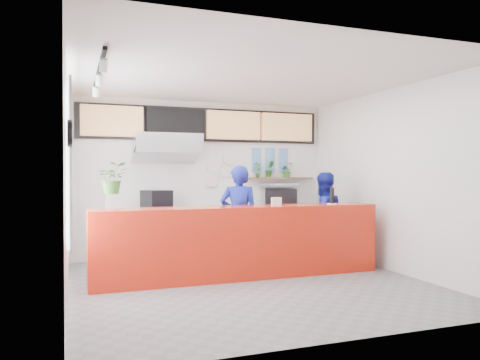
{
  "coord_description": "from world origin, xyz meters",
  "views": [
    {
      "loc": [
        -2.44,
        -6.35,
        1.62
      ],
      "look_at": [
        0.1,
        0.7,
        1.5
      ],
      "focal_mm": 35.0,
      "sensor_mm": 36.0,
      "label": 1
    }
  ],
  "objects": [
    {
      "name": "soffit",
      "position": [
        0.0,
        2.46,
        2.55
      ],
      "size": [
        4.8,
        0.04,
        0.65
      ],
      "primitive_type": "cube",
      "color": "black",
      "rests_on": "wall_back"
    },
    {
      "name": "cream_band",
      "position": [
        0.0,
        2.49,
        2.6
      ],
      "size": [
        5.0,
        0.02,
        0.8
      ],
      "primitive_type": "cube",
      "color": "beige",
      "rests_on": "wall_back"
    },
    {
      "name": "wall_clock_face",
      "position": [
        -2.43,
        -0.9,
        2.05
      ],
      "size": [
        0.02,
        0.26,
        0.26
      ],
      "primitive_type": "cylinder",
      "rotation": [
        0.0,
        1.57,
        0.0
      ],
      "color": "white",
      "rests_on": "wall_left"
    },
    {
      "name": "pepper_mill",
      "position": [
        1.58,
        0.34,
        1.24
      ],
      "size": [
        0.08,
        0.08,
        0.26
      ],
      "primitive_type": "cylinder",
      "rotation": [
        0.0,
        0.0,
        0.41
      ],
      "color": "black",
      "rests_on": "white_plate"
    },
    {
      "name": "photo_frame_f",
      "position": [
        1.7,
        2.48,
        1.75
      ],
      "size": [
        0.2,
        0.02,
        0.25
      ],
      "primitive_type": "cube",
      "color": "#598CBF",
      "rests_on": "wall_back"
    },
    {
      "name": "window_frame",
      "position": [
        -2.45,
        0.3,
        1.7
      ],
      "size": [
        0.03,
        2.3,
        2.0
      ],
      "primitive_type": "cube",
      "color": "#B2B5BA",
      "rests_on": "wall_left"
    },
    {
      "name": "dec_plate_d",
      "position": [
        0.5,
        2.47,
        1.9
      ],
      "size": [
        0.24,
        0.03,
        0.24
      ],
      "primitive_type": "cylinder",
      "rotation": [
        1.57,
        0.0,
        0.0
      ],
      "color": "silver",
      "rests_on": "wall_back"
    },
    {
      "name": "staff_center",
      "position": [
        0.16,
        0.9,
        0.87
      ],
      "size": [
        0.75,
        0.64,
        1.74
      ],
      "primitive_type": "imported",
      "rotation": [
        0.0,
        0.0,
        2.72
      ],
      "color": "navy",
      "rests_on": "ground"
    },
    {
      "name": "staff_right",
      "position": [
        1.77,
        0.97,
        0.81
      ],
      "size": [
        0.81,
        0.65,
        1.62
      ],
      "primitive_type": "imported",
      "rotation": [
        0.0,
        0.0,
        3.18
      ],
      "color": "navy",
      "rests_on": "ground"
    },
    {
      "name": "wall_back",
      "position": [
        0.0,
        2.5,
        1.5
      ],
      "size": [
        5.0,
        0.0,
        5.0
      ],
      "primitive_type": "plane",
      "rotation": [
        1.57,
        0.0,
        0.0
      ],
      "color": "white",
      "rests_on": "ground"
    },
    {
      "name": "white_plate",
      "position": [
        1.58,
        0.34,
        1.11
      ],
      "size": [
        0.22,
        0.22,
        0.01
      ],
      "primitive_type": "cylinder",
      "rotation": [
        0.0,
        0.0,
        0.31
      ],
      "color": "silver",
      "rests_on": "service_counter"
    },
    {
      "name": "extraction_hood",
      "position": [
        -0.8,
        2.15,
        2.15
      ],
      "size": [
        1.2,
        0.7,
        0.35
      ],
      "primitive_type": "cube",
      "color": "#B2B5BA",
      "rests_on": "ceiling"
    },
    {
      "name": "menu_board_far_right",
      "position": [
        1.73,
        2.38,
        2.55
      ],
      "size": [
        1.1,
        0.1,
        0.55
      ],
      "primitive_type": "cube",
      "color": "tan",
      "rests_on": "wall_back"
    },
    {
      "name": "herb_a",
      "position": [
        1.09,
        2.4,
        1.68
      ],
      "size": [
        0.2,
        0.17,
        0.33
      ],
      "primitive_type": "imported",
      "rotation": [
        0.0,
        0.0,
        0.35
      ],
      "color": "#2B5F21",
      "rests_on": "herb_shelf"
    },
    {
      "name": "prep_bench",
      "position": [
        -0.8,
        2.2,
        0.45
      ],
      "size": [
        1.8,
        0.6,
        0.9
      ],
      "primitive_type": "cube",
      "color": "#B2B5BA",
      "rests_on": "ground"
    },
    {
      "name": "dec_plate_a",
      "position": [
        0.15,
        2.47,
        1.75
      ],
      "size": [
        0.24,
        0.03,
        0.24
      ],
      "primitive_type": "cylinder",
      "rotation": [
        1.57,
        0.0,
        0.0
      ],
      "color": "silver",
      "rests_on": "wall_back"
    },
    {
      "name": "service_counter",
      "position": [
        0.0,
        0.4,
        0.55
      ],
      "size": [
        4.5,
        0.6,
        1.1
      ],
      "primitive_type": "cube",
      "color": "red",
      "rests_on": "ground"
    },
    {
      "name": "window_pane",
      "position": [
        -2.47,
        0.3,
        1.7
      ],
      "size": [
        0.04,
        2.2,
        1.9
      ],
      "primitive_type": "cube",
      "color": "silver",
      "rests_on": "wall_left"
    },
    {
      "name": "dec_plate_c",
      "position": [
        0.15,
        2.47,
        1.45
      ],
      "size": [
        0.24,
        0.03,
        0.24
      ],
      "primitive_type": "cylinder",
      "rotation": [
        1.57,
        0.0,
        0.0
      ],
      "color": "silver",
      "rests_on": "wall_back"
    },
    {
      "name": "photo_frame_b",
      "position": [
        1.4,
        2.48,
        2.0
      ],
      "size": [
        0.2,
        0.02,
        0.25
      ],
      "primitive_type": "cube",
      "color": "#598CBF",
      "rests_on": "wall_back"
    },
    {
      "name": "glass_vase",
      "position": [
        -1.9,
        0.36,
        1.23
      ],
      "size": [
        0.25,
        0.25,
        0.25
      ],
      "primitive_type": "cylinder",
      "rotation": [
        0.0,
        0.0,
        0.23
      ],
      "color": "silver",
      "rests_on": "service_counter"
    },
    {
      "name": "track_rail",
      "position": [
        -2.1,
        0.0,
        2.94
      ],
      "size": [
        0.05,
        2.4,
        0.04
      ],
      "primitive_type": "cube",
      "color": "black",
      "rests_on": "ceiling"
    },
    {
      "name": "menu_board_far_left",
      "position": [
        -1.75,
        2.38,
        2.55
      ],
      "size": [
        1.1,
        0.1,
        0.55
      ],
      "primitive_type": "cube",
      "color": "tan",
      "rests_on": "wall_back"
    },
    {
      "name": "wall_left",
      "position": [
        -2.5,
        0.0,
        1.5
      ],
      "size": [
        0.0,
        5.0,
        5.0
      ],
      "primitive_type": "plane",
      "rotation": [
        1.57,
        0.0,
        1.57
      ],
      "color": "white",
      "rests_on": "ground"
    },
    {
      "name": "napkin_holder",
      "position": [
        0.58,
        0.35,
        1.16
      ],
      "size": [
        0.16,
        0.11,
        0.13
      ],
      "primitive_type": "cube",
      "rotation": [
        0.0,
        0.0,
        -0.13
      ],
      "color": "silver",
      "rests_on": "service_counter"
    },
    {
      "name": "photo_frame_e",
      "position": [
        1.4,
        2.48,
        1.75
      ],
      "size": [
        0.2,
        0.02,
        0.25
      ],
      "primitive_type": "cube",
      "color": "#598CBF",
      "rests_on": "wall_back"
    },
    {
      "name": "espresso_machine",
      "position": [
        1.51,
        2.2,
        1.1
      ],
      "size": [
        0.73,
        0.63,
        0.4
      ],
      "primitive_type": "cube",
      "rotation": [
        0.0,
        0.0,
        -0.36
      ],
      "color": "black",
      "rests_on": "right_bench"
    },
    {
      "name": "menu_board_mid_right",
      "position": [
        0.57,
        2.38,
        2.55
      ],
      "size": [
        1.1,
        0.1,
        0.55
      ],
      "primitive_type": "cube",
      "color": "tan",
      "rests_on": "wall_back"
    },
    {
      "name": "right_bench",
      "position": [
        1.5,
        2.2,
        0.45
      ],
      "size": [
        1.8,
        0.6,
        0.9
      ],
      "primitive_type": "cube",
      "color": "#B2B5BA",
      "rests_on": "ground"
    },
    {
      "name": "herb_c",
      "position": [
        1.74,
        2.4,
        1.67
      ],
      "size": [
        0.32,
        0.3,
        0.29
      ],
      "primitive_type": "imported",
      "rotation": [
        0.0,
        0.0,
        0.32
      ],
      "color": "#2B5F21",
      "rests_on": "herb_shelf"
    },
    {
      "name": "dec_plate_b",
      "position": [
        0.45,
        2.47,
        1.65
      ],
      "size": [
        0.24,
        0.03,
        0.24
      ],
      "primitive_type": "cylinder",
      "rotation": [
        1.57,
        0.0,
        0.0
      ],
      "color": "silver",
      "rests_on": "wall_back"
    },
    {
      "name": "hood_lip",
      "position": [
        -0.8,
        2.15,
        1.95
      ],
      "size": [
        1.2,
        0.69,
        0.31
      ],
      "primitive_type": "cube",
      "rotation": [
        -0.35,
        0.0,
        0.0
      ],
      "color": "#B2B5BA",
      "rests_on": "ceiling"
    },
    {
      "name": "photo_frame_a",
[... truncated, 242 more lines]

